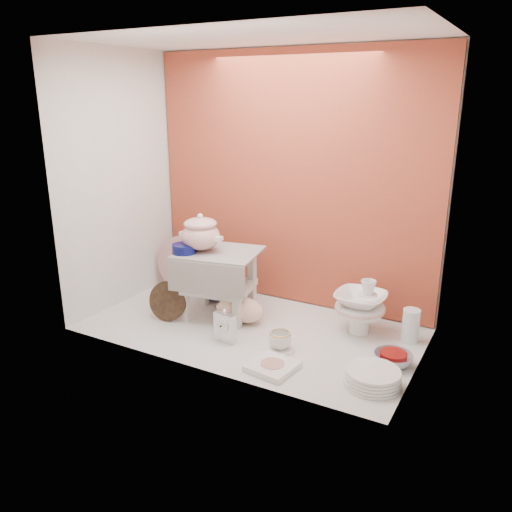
{
  "coord_description": "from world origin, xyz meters",
  "views": [
    {
      "loc": [
        1.28,
        -2.26,
        1.24
      ],
      "look_at": [
        0.02,
        0.02,
        0.42
      ],
      "focal_mm": 36.13,
      "sensor_mm": 36.0,
      "label": 1
    }
  ],
  "objects_px": {
    "plush_pig": "(246,310)",
    "gold_rim_teacup": "(280,340)",
    "mantel_clock": "(225,326)",
    "porcelain_tower": "(360,306)",
    "blue_white_vase": "(217,279)",
    "step_stool": "(219,284)",
    "dinner_plate_stack": "(373,377)",
    "floral_platter": "(182,263)",
    "soup_tureen": "(201,232)",
    "crystal_bowl": "(393,359)"
  },
  "relations": [
    {
      "from": "step_stool",
      "to": "dinner_plate_stack",
      "type": "height_order",
      "value": "step_stool"
    },
    {
      "from": "plush_pig",
      "to": "gold_rim_teacup",
      "type": "relative_size",
      "value": 2.35
    },
    {
      "from": "step_stool",
      "to": "plush_pig",
      "type": "xyz_separation_m",
      "value": [
        0.18,
        -0.02,
        -0.12
      ]
    },
    {
      "from": "plush_pig",
      "to": "porcelain_tower",
      "type": "bearing_deg",
      "value": 7.42
    },
    {
      "from": "step_stool",
      "to": "crystal_bowl",
      "type": "height_order",
      "value": "step_stool"
    },
    {
      "from": "step_stool",
      "to": "blue_white_vase",
      "type": "distance_m",
      "value": 0.28
    },
    {
      "from": "gold_rim_teacup",
      "to": "crystal_bowl",
      "type": "relative_size",
      "value": 0.6
    },
    {
      "from": "floral_platter",
      "to": "crystal_bowl",
      "type": "xyz_separation_m",
      "value": [
        1.48,
        -0.32,
        -0.15
      ]
    },
    {
      "from": "gold_rim_teacup",
      "to": "crystal_bowl",
      "type": "height_order",
      "value": "gold_rim_teacup"
    },
    {
      "from": "gold_rim_teacup",
      "to": "step_stool",
      "type": "bearing_deg",
      "value": 156.65
    },
    {
      "from": "blue_white_vase",
      "to": "plush_pig",
      "type": "xyz_separation_m",
      "value": [
        0.35,
        -0.23,
        -0.05
      ]
    },
    {
      "from": "gold_rim_teacup",
      "to": "mantel_clock",
      "type": "bearing_deg",
      "value": -169.65
    },
    {
      "from": "plush_pig",
      "to": "gold_rim_teacup",
      "type": "distance_m",
      "value": 0.37
    },
    {
      "from": "blue_white_vase",
      "to": "step_stool",
      "type": "bearing_deg",
      "value": -53.18
    },
    {
      "from": "porcelain_tower",
      "to": "floral_platter",
      "type": "bearing_deg",
      "value": 177.09
    },
    {
      "from": "step_stool",
      "to": "dinner_plate_stack",
      "type": "bearing_deg",
      "value": -27.76
    },
    {
      "from": "plush_pig",
      "to": "crystal_bowl",
      "type": "height_order",
      "value": "plush_pig"
    },
    {
      "from": "plush_pig",
      "to": "gold_rim_teacup",
      "type": "bearing_deg",
      "value": -42.13
    },
    {
      "from": "step_stool",
      "to": "soup_tureen",
      "type": "height_order",
      "value": "soup_tureen"
    },
    {
      "from": "floral_platter",
      "to": "blue_white_vase",
      "type": "relative_size",
      "value": 1.39
    },
    {
      "from": "porcelain_tower",
      "to": "plush_pig",
      "type": "bearing_deg",
      "value": -162.45
    },
    {
      "from": "soup_tureen",
      "to": "mantel_clock",
      "type": "height_order",
      "value": "soup_tureen"
    },
    {
      "from": "plush_pig",
      "to": "dinner_plate_stack",
      "type": "height_order",
      "value": "plush_pig"
    },
    {
      "from": "soup_tureen",
      "to": "mantel_clock",
      "type": "distance_m",
      "value": 0.56
    },
    {
      "from": "mantel_clock",
      "to": "porcelain_tower",
      "type": "relative_size",
      "value": 0.57
    },
    {
      "from": "plush_pig",
      "to": "blue_white_vase",
      "type": "bearing_deg",
      "value": 135.88
    },
    {
      "from": "porcelain_tower",
      "to": "step_stool",
      "type": "bearing_deg",
      "value": -167.68
    },
    {
      "from": "floral_platter",
      "to": "crystal_bowl",
      "type": "distance_m",
      "value": 1.52
    },
    {
      "from": "soup_tureen",
      "to": "porcelain_tower",
      "type": "xyz_separation_m",
      "value": [
        0.88,
        0.21,
        -0.35
      ]
    },
    {
      "from": "floral_platter",
      "to": "plush_pig",
      "type": "relative_size",
      "value": 1.38
    },
    {
      "from": "floral_platter",
      "to": "plush_pig",
      "type": "bearing_deg",
      "value": -22.05
    },
    {
      "from": "soup_tureen",
      "to": "dinner_plate_stack",
      "type": "relative_size",
      "value": 0.99
    },
    {
      "from": "step_stool",
      "to": "dinner_plate_stack",
      "type": "distance_m",
      "value": 1.07
    },
    {
      "from": "dinner_plate_stack",
      "to": "crystal_bowl",
      "type": "relative_size",
      "value": 1.39
    },
    {
      "from": "dinner_plate_stack",
      "to": "step_stool",
      "type": "bearing_deg",
      "value": 162.84
    },
    {
      "from": "step_stool",
      "to": "blue_white_vase",
      "type": "bearing_deg",
      "value": 116.22
    },
    {
      "from": "plush_pig",
      "to": "crystal_bowl",
      "type": "relative_size",
      "value": 1.41
    },
    {
      "from": "plush_pig",
      "to": "porcelain_tower",
      "type": "relative_size",
      "value": 0.85
    },
    {
      "from": "mantel_clock",
      "to": "floral_platter",
      "type": "bearing_deg",
      "value": 150.48
    },
    {
      "from": "soup_tureen",
      "to": "mantel_clock",
      "type": "xyz_separation_m",
      "value": [
        0.3,
        -0.23,
        -0.41
      ]
    },
    {
      "from": "mantel_clock",
      "to": "dinner_plate_stack",
      "type": "relative_size",
      "value": 0.69
    },
    {
      "from": "floral_platter",
      "to": "dinner_plate_stack",
      "type": "xyz_separation_m",
      "value": [
        1.45,
        -0.55,
        -0.15
      ]
    },
    {
      "from": "plush_pig",
      "to": "crystal_bowl",
      "type": "bearing_deg",
      "value": -14.78
    },
    {
      "from": "blue_white_vase",
      "to": "dinner_plate_stack",
      "type": "bearing_deg",
      "value": -24.2
    },
    {
      "from": "step_stool",
      "to": "blue_white_vase",
      "type": "xyz_separation_m",
      "value": [
        -0.16,
        0.21,
        -0.06
      ]
    },
    {
      "from": "gold_rim_teacup",
      "to": "plush_pig",
      "type": "bearing_deg",
      "value": 147.99
    },
    {
      "from": "step_stool",
      "to": "soup_tureen",
      "type": "xyz_separation_m",
      "value": [
        -0.09,
        -0.04,
        0.31
      ]
    },
    {
      "from": "floral_platter",
      "to": "gold_rim_teacup",
      "type": "relative_size",
      "value": 3.25
    },
    {
      "from": "blue_white_vase",
      "to": "floral_platter",
      "type": "bearing_deg",
      "value": 175.85
    },
    {
      "from": "porcelain_tower",
      "to": "gold_rim_teacup",
      "type": "bearing_deg",
      "value": -126.31
    }
  ]
}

